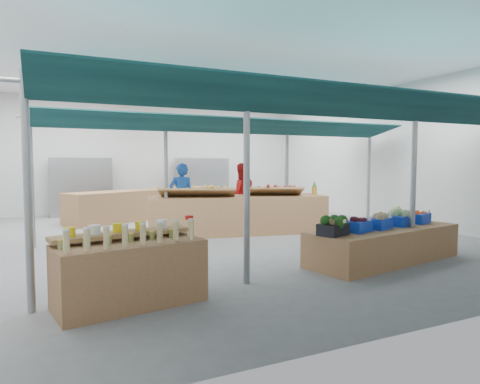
{
  "coord_description": "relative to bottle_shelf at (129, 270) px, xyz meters",
  "views": [
    {
      "loc": [
        -3.89,
        -9.84,
        1.87
      ],
      "look_at": [
        0.03,
        -1.6,
        1.24
      ],
      "focal_mm": 32.0,
      "sensor_mm": 36.0,
      "label": 1
    }
  ],
  "objects": [
    {
      "name": "pole_grid",
      "position": [
        3.58,
        2.46,
        1.36
      ],
      "size": [
        10.0,
        4.6,
        3.0
      ],
      "color": "gray",
      "rests_on": "floor"
    },
    {
      "name": "crate_celeriac",
      "position": [
        4.65,
        0.38,
        0.33
      ],
      "size": [
        0.59,
        0.5,
        0.31
      ],
      "rotation": [
        0.0,
        0.0,
        0.35
      ],
      "color": "#1136BA",
      "rests_on": "veg_counter"
    },
    {
      "name": "bottle_shelf",
      "position": [
        0.0,
        0.0,
        0.0
      ],
      "size": [
        1.98,
        1.37,
        1.11
      ],
      "rotation": [
        0.0,
        0.0,
        0.15
      ],
      "color": "brown",
      "rests_on": "floor"
    },
    {
      "name": "apple_heap_red",
      "position": [
        4.58,
        4.14,
        0.7
      ],
      "size": [
        1.65,
        1.23,
        0.27
      ],
      "rotation": [
        0.0,
        0.0,
        -0.4
      ],
      "color": "#997247",
      "rests_on": "fruit_counter"
    },
    {
      "name": "hall",
      "position": [
        2.83,
        5.65,
        2.19
      ],
      "size": [
        13.0,
        13.0,
        13.0
      ],
      "color": "silver",
      "rests_on": "ground"
    },
    {
      "name": "crate_extra",
      "position": [
        5.84,
        1.0,
        0.33
      ],
      "size": [
        0.61,
        0.54,
        0.32
      ],
      "rotation": [
        0.0,
        0.0,
        0.49
      ],
      "color": "#1136BA",
      "rests_on": "veg_counter"
    },
    {
      "name": "back_shelving_right",
      "position": [
        4.83,
        10.21,
        0.55
      ],
      "size": [
        2.0,
        0.5,
        2.0
      ],
      "primitive_type": "cube",
      "color": "#B23F33",
      "rests_on": "floor"
    },
    {
      "name": "far_counter",
      "position": [
        2.18,
        8.61,
        0.03
      ],
      "size": [
        5.31,
        3.19,
        0.96
      ],
      "primitive_type": "cube",
      "rotation": [
        0.0,
        0.0,
        0.43
      ],
      "color": "brown",
      "rests_on": "floor"
    },
    {
      "name": "crate_carrots",
      "position": [
        5.91,
        0.6,
        0.3
      ],
      "size": [
        0.59,
        0.5,
        0.29
      ],
      "rotation": [
        0.0,
        0.0,
        0.35
      ],
      "color": "#1136BA",
      "rests_on": "veg_counter"
    },
    {
      "name": "crate_cabbage",
      "position": [
        5.28,
        0.49,
        0.35
      ],
      "size": [
        0.59,
        0.5,
        0.35
      ],
      "rotation": [
        0.0,
        0.0,
        0.35
      ],
      "color": "#1136BA",
      "rests_on": "veg_counter"
    },
    {
      "name": "crate_beets",
      "position": [
        4.06,
        0.27,
        0.32
      ],
      "size": [
        0.59,
        0.5,
        0.29
      ],
      "rotation": [
        0.0,
        0.0,
        0.35
      ],
      "color": "#1136BA",
      "rests_on": "veg_counter"
    },
    {
      "name": "crate_broccoli",
      "position": [
        3.43,
        0.16,
        0.35
      ],
      "size": [
        0.59,
        0.5,
        0.35
      ],
      "rotation": [
        0.0,
        0.0,
        0.35
      ],
      "color": "black",
      "rests_on": "veg_counter"
    },
    {
      "name": "floor",
      "position": [
        2.83,
        4.21,
        -0.45
      ],
      "size": [
        13.0,
        13.0,
        0.0
      ],
      "primitive_type": "plane",
      "color": "slate",
      "rests_on": "ground"
    },
    {
      "name": "vendor_left",
      "position": [
        2.49,
        5.53,
        0.47
      ],
      "size": [
        0.75,
        0.57,
        1.85
      ],
      "primitive_type": "imported",
      "rotation": [
        0.0,
        0.0,
        2.94
      ],
      "color": "#174599",
      "rests_on": "floor"
    },
    {
      "name": "pole_ribbon",
      "position": [
        0.85,
        0.04,
        0.63
      ],
      "size": [
        0.12,
        0.12,
        0.28
      ],
      "color": "red",
      "rests_on": "pole_grid"
    },
    {
      "name": "sparrow",
      "position": [
        3.31,
        0.02,
        0.43
      ],
      "size": [
        0.12,
        0.09,
        0.11
      ],
      "rotation": [
        0.0,
        0.0,
        0.35
      ],
      "color": "brown",
      "rests_on": "crate_broccoli"
    },
    {
      "name": "veg_counter",
      "position": [
        4.83,
        0.41,
        -0.13
      ],
      "size": [
        3.43,
        1.65,
        0.64
      ],
      "primitive_type": "cube",
      "rotation": [
        0.0,
        0.0,
        0.18
      ],
      "color": "brown",
      "rests_on": "floor"
    },
    {
      "name": "crate_stack",
      "position": [
        6.19,
        0.37,
        -0.16
      ],
      "size": [
        0.56,
        0.46,
        0.59
      ],
      "primitive_type": "cube",
      "rotation": [
        0.0,
        0.0,
        -0.26
      ],
      "color": "#1136BA",
      "rests_on": "floor"
    },
    {
      "name": "back_shelving_left",
      "position": [
        0.33,
        10.21,
        0.55
      ],
      "size": [
        2.0,
        0.5,
        2.0
      ],
      "primitive_type": "cube",
      "color": "#B23F33",
      "rests_on": "floor"
    },
    {
      "name": "apple_heap_yellow",
      "position": [
        2.59,
        4.54,
        0.7
      ],
      "size": [
        2.02,
        1.38,
        0.27
      ],
      "rotation": [
        0.0,
        0.0,
        -0.4
      ],
      "color": "#997247",
      "rests_on": "fruit_counter"
    },
    {
      "name": "pineapple",
      "position": [
        5.71,
        3.91,
        0.72
      ],
      "size": [
        0.14,
        0.14,
        0.39
      ],
      "rotation": [
        0.0,
        0.0,
        -0.4
      ],
      "color": "#8C6019",
      "rests_on": "fruit_counter"
    },
    {
      "name": "vendor_right",
      "position": [
        4.29,
        5.53,
        0.47
      ],
      "size": [
        1.02,
        0.86,
        1.85
      ],
      "primitive_type": "imported",
      "rotation": [
        0.0,
        0.0,
        2.94
      ],
      "color": "red",
      "rests_on": "floor"
    },
    {
      "name": "awnings",
      "position": [
        3.58,
        2.46,
        2.33
      ],
      "size": [
        9.5,
        7.08,
        0.3
      ],
      "color": "#0A292E",
      "rests_on": "pole_grid"
    },
    {
      "name": "fruit_counter",
      "position": [
        3.69,
        4.43,
        0.04
      ],
      "size": [
        4.74,
        1.99,
        0.99
      ],
      "primitive_type": "cube",
      "rotation": [
        0.0,
        0.0,
        -0.2
      ],
      "color": "brown",
      "rests_on": "floor"
    }
  ]
}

